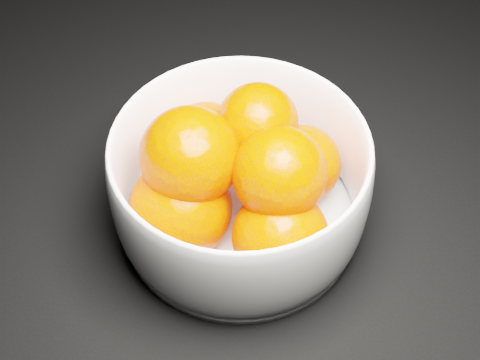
# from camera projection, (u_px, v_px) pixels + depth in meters

# --- Properties ---
(ground) EXTENTS (3.00, 3.00, 0.00)m
(ground) POSITION_uv_depth(u_px,v_px,m) (368.00, 43.00, 0.70)
(ground) COLOR black
(ground) RESTS_ON ground
(bowl) EXTENTS (0.20, 0.20, 0.10)m
(bowl) POSITION_uv_depth(u_px,v_px,m) (240.00, 184.00, 0.51)
(bowl) COLOR white
(bowl) RESTS_ON ground
(orange_pile) EXTENTS (0.16, 0.15, 0.12)m
(orange_pile) POSITION_uv_depth(u_px,v_px,m) (234.00, 176.00, 0.50)
(orange_pile) COLOR #FF3C00
(orange_pile) RESTS_ON bowl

